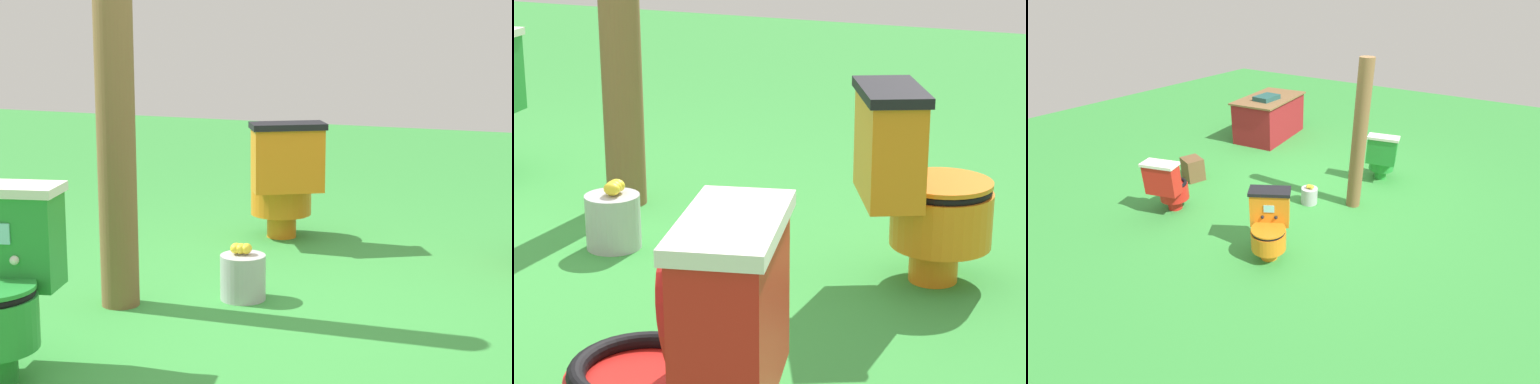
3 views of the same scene
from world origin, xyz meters
TOP-DOWN VIEW (x-y plane):
  - ground at (0.00, 0.00)m, footprint 14.00×14.00m
  - toilet_orange at (-1.47, -0.43)m, footprint 0.63×0.60m
  - toilet_red at (-1.47, 1.15)m, footprint 0.59×0.53m
  - lemon_bucket at (-0.28, -0.22)m, footprint 0.22×0.22m

SIDE VIEW (x-z plane):
  - ground at x=0.00m, z-range 0.00..0.00m
  - lemon_bucket at x=-0.28m, z-range -0.02..0.26m
  - toilet_orange at x=-1.47m, z-range 0.01..0.73m
  - toilet_red at x=-1.47m, z-range 0.01..0.74m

